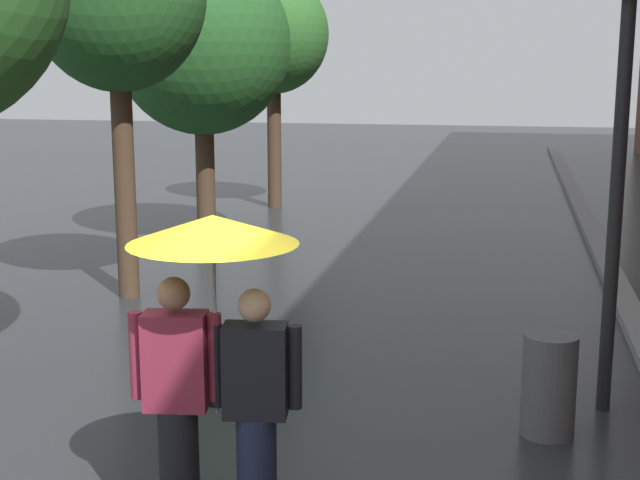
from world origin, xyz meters
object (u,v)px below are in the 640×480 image
(couple_under_umbrella, at_px, (214,330))
(street_tree_2, at_px, (202,45))
(street_lamp_post, at_px, (619,152))
(street_tree_3, at_px, (273,36))
(litter_bin, at_px, (549,385))

(couple_under_umbrella, bearing_deg, street_tree_2, 109.68)
(street_tree_2, relative_size, street_lamp_post, 1.26)
(street_tree_3, bearing_deg, couple_under_umbrella, -76.65)
(street_tree_2, distance_m, couple_under_umbrella, 9.78)
(street_tree_2, xyz_separation_m, litter_bin, (5.38, -7.01, -2.88))
(street_tree_3, distance_m, litter_bin, 12.51)
(street_tree_2, height_order, couple_under_umbrella, street_tree_2)
(street_tree_2, height_order, litter_bin, street_tree_2)
(street_tree_3, bearing_deg, litter_bin, -64.44)
(couple_under_umbrella, bearing_deg, street_lamp_post, 45.13)
(street_tree_2, relative_size, street_tree_3, 1.00)
(street_lamp_post, xyz_separation_m, litter_bin, (-0.50, -0.66, -1.84))
(litter_bin, bearing_deg, couple_under_umbrella, -136.94)
(street_lamp_post, bearing_deg, street_tree_3, 119.16)
(street_tree_2, xyz_separation_m, couple_under_umbrella, (3.23, -9.03, -1.94))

